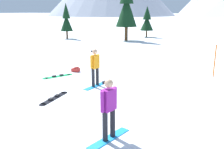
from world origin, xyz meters
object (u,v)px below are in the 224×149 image
at_px(snowboarder_midground, 95,67).
at_px(loose_snowboard_far_spare, 54,98).
at_px(trail_marker_pole, 215,61).
at_px(snowboarder_foreground, 109,108).
at_px(loose_snowboard_near_left, 58,76).
at_px(pine_tree_tall, 147,20).
at_px(backpack_red, 76,70).
at_px(pine_tree_leaning, 66,19).
at_px(pine_tree_twin, 127,5).

bearing_deg(snowboarder_midground, loose_snowboard_far_spare, -107.20).
bearing_deg(trail_marker_pole, snowboarder_foreground, -103.90).
bearing_deg(loose_snowboard_near_left, trail_marker_pole, 26.09).
height_order(snowboarder_midground, loose_snowboard_far_spare, snowboarder_midground).
height_order(trail_marker_pole, pine_tree_tall, pine_tree_tall).
xyz_separation_m(loose_snowboard_near_left, pine_tree_tall, (-2.31, 22.32, 2.27)).
relative_size(snowboarder_foreground, loose_snowboard_far_spare, 0.97).
bearing_deg(backpack_red, loose_snowboard_far_spare, -66.68).
distance_m(backpack_red, pine_tree_leaning, 18.47).
relative_size(trail_marker_pole, pine_tree_tall, 0.42).
relative_size(loose_snowboard_near_left, pine_tree_twin, 0.22).
distance_m(loose_snowboard_near_left, backpack_red, 1.40).
height_order(snowboarder_midground, backpack_red, snowboarder_midground).
distance_m(snowboarder_midground, trail_marker_pole, 6.62).
xyz_separation_m(backpack_red, pine_tree_leaning, (-11.27, 14.44, 2.35)).
xyz_separation_m(loose_snowboard_near_left, pine_tree_leaning, (-11.01, 15.81, 2.45)).
xyz_separation_m(trail_marker_pole, pine_tree_twin, (-10.94, 13.49, 3.29)).
relative_size(loose_snowboard_near_left, pine_tree_tall, 0.40).
bearing_deg(pine_tree_tall, pine_tree_twin, -100.41).
bearing_deg(snowboarder_midground, snowboarder_foreground, -55.59).
relative_size(snowboarder_foreground, backpack_red, 3.31).
distance_m(backpack_red, pine_tree_tall, 21.22).
bearing_deg(loose_snowboard_near_left, snowboarder_foreground, -40.40).
distance_m(loose_snowboard_far_spare, backpack_red, 4.60).
distance_m(snowboarder_midground, pine_tree_leaning, 21.50).
xyz_separation_m(trail_marker_pole, pine_tree_tall, (-10.02, 18.55, 1.41)).
bearing_deg(loose_snowboard_near_left, backpack_red, 79.34).
distance_m(snowboarder_foreground, snowboarder_midground, 5.01).
bearing_deg(trail_marker_pole, pine_tree_tall, 118.37).
distance_m(snowboarder_midground, loose_snowboard_near_left, 2.99).
relative_size(trail_marker_pole, pine_tree_leaning, 0.39).
height_order(loose_snowboard_near_left, trail_marker_pole, trail_marker_pole).
relative_size(snowboarder_foreground, snowboarder_midground, 0.98).
bearing_deg(pine_tree_tall, backpack_red, -83.02).
height_order(loose_snowboard_near_left, loose_snowboard_far_spare, same).
bearing_deg(pine_tree_leaning, snowboarder_foreground, -51.08).
bearing_deg(snowboarder_foreground, trail_marker_pole, 76.10).
relative_size(snowboarder_foreground, trail_marker_pole, 1.00).
distance_m(snowboarder_foreground, pine_tree_twin, 23.95).
relative_size(loose_snowboard_far_spare, trail_marker_pole, 1.03).
xyz_separation_m(loose_snowboard_far_spare, pine_tree_leaning, (-13.09, 18.66, 2.45)).
bearing_deg(snowboarder_midground, pine_tree_leaning, 129.97).
bearing_deg(backpack_red, snowboarder_foreground, -48.95).
height_order(loose_snowboard_near_left, pine_tree_leaning, pine_tree_leaning).
relative_size(snowboarder_foreground, pine_tree_leaning, 0.39).
distance_m(snowboarder_midground, pine_tree_twin, 19.14).
relative_size(loose_snowboard_near_left, loose_snowboard_far_spare, 0.92).
xyz_separation_m(snowboarder_foreground, trail_marker_pole, (2.11, 8.54, -0.05)).
relative_size(trail_marker_pole, pine_tree_twin, 0.23).
height_order(snowboarder_foreground, pine_tree_leaning, pine_tree_leaning).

